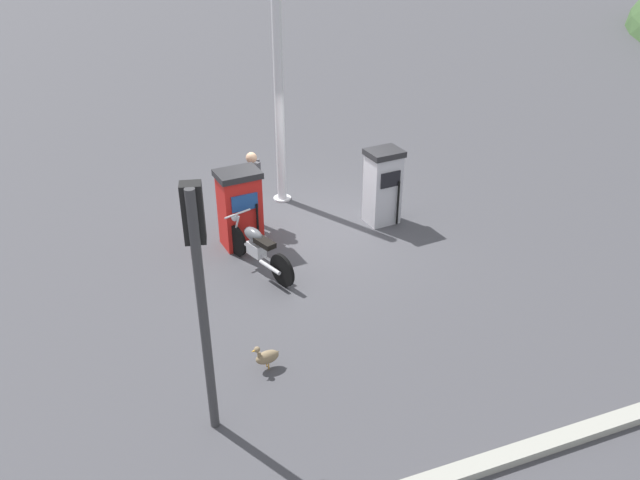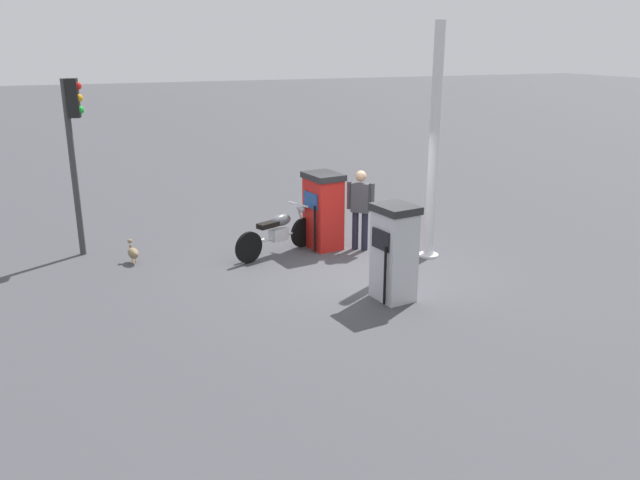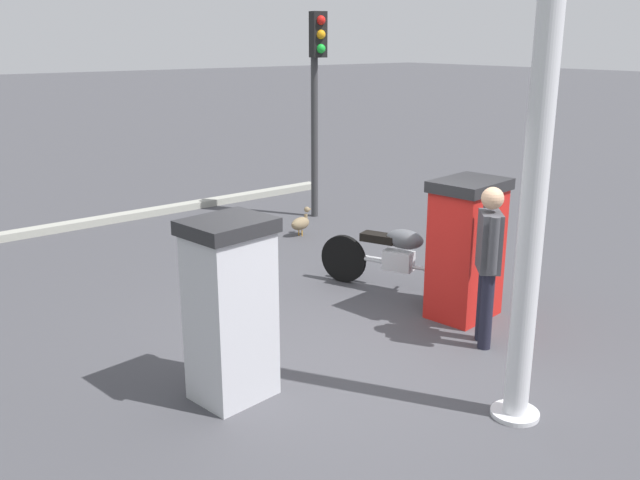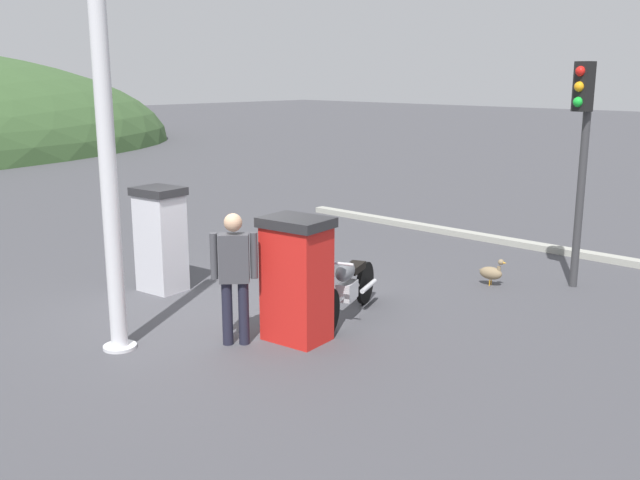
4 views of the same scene
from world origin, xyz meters
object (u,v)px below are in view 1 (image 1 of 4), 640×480
at_px(fuel_pump_far, 383,186).
at_px(roadside_traffic_light, 199,271).
at_px(motorcycle_near_pump, 257,247).
at_px(fuel_pump_near, 240,208).
at_px(wandering_duck, 267,357).
at_px(canopy_support_pole, 279,107).
at_px(attendant_person, 253,185).

xyz_separation_m(fuel_pump_far, roadside_traffic_light, (4.56, -4.40, 1.55)).
bearing_deg(motorcycle_near_pump, fuel_pump_near, -176.36).
bearing_deg(fuel_pump_near, wandering_duck, -7.28).
height_order(roadside_traffic_light, canopy_support_pole, canopy_support_pole).
distance_m(motorcycle_near_pump, canopy_support_pole, 3.45).
relative_size(motorcycle_near_pump, roadside_traffic_light, 0.56).
height_order(fuel_pump_near, canopy_support_pole, canopy_support_pole).
bearing_deg(attendant_person, canopy_support_pole, 140.45).
distance_m(attendant_person, canopy_support_pole, 1.86).
bearing_deg(fuel_pump_far, roadside_traffic_light, -44.00).
height_order(fuel_pump_far, wandering_duck, fuel_pump_far).
bearing_deg(fuel_pump_near, motorcycle_near_pump, 3.64).
height_order(motorcycle_near_pump, attendant_person, attendant_person).
relative_size(fuel_pump_near, attendant_person, 0.95).
bearing_deg(motorcycle_near_pump, canopy_support_pole, 155.37).
height_order(fuel_pump_near, attendant_person, attendant_person).
distance_m(fuel_pump_far, wandering_duck, 5.15).
bearing_deg(canopy_support_pole, fuel_pump_far, 44.25).
xyz_separation_m(motorcycle_near_pump, roadside_traffic_light, (3.55, -1.47, 1.90)).
xyz_separation_m(fuel_pump_near, motorcycle_near_pump, (1.00, 0.06, -0.33)).
relative_size(fuel_pump_near, wandering_duck, 3.49).
xyz_separation_m(fuel_pump_far, attendant_person, (-0.64, -2.58, 0.13)).
xyz_separation_m(motorcycle_near_pump, attendant_person, (-1.64, 0.35, 0.48)).
xyz_separation_m(wandering_duck, roadside_traffic_light, (0.80, -0.93, 2.14)).
bearing_deg(canopy_support_pole, attendant_person, -39.55).
relative_size(wandering_duck, canopy_support_pole, 0.10).
relative_size(fuel_pump_far, attendant_person, 0.98).
xyz_separation_m(fuel_pump_near, fuel_pump_far, (0.00, 2.99, 0.02)).
bearing_deg(fuel_pump_near, fuel_pump_far, 90.00).
distance_m(fuel_pump_near, canopy_support_pole, 2.56).
bearing_deg(canopy_support_pole, wandering_duck, -18.12).
bearing_deg(fuel_pump_near, canopy_support_pole, 142.69).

